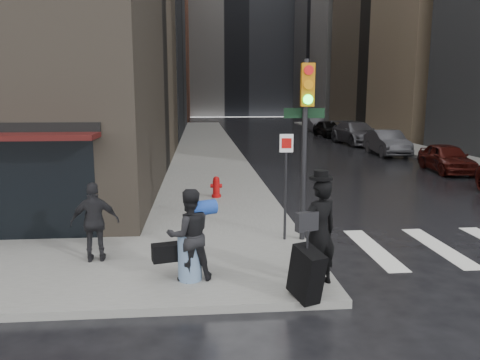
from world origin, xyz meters
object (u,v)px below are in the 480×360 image
(parked_car_2, at_px, (387,143))
(parked_car_4, at_px, (328,128))
(man_overcoat, at_px, (317,239))
(traffic_light, at_px, (304,126))
(man_jeans, at_px, (189,235))
(fire_hydrant, at_px, (216,188))
(parked_car_1, at_px, (446,158))
(man_greycoat, at_px, (95,222))
(parked_car_5, at_px, (316,124))
(parked_car_3, at_px, (356,133))

(parked_car_2, distance_m, parked_car_4, 13.04)
(man_overcoat, height_order, traffic_light, traffic_light)
(man_jeans, distance_m, fire_hydrant, 7.25)
(parked_car_1, relative_size, parked_car_2, 0.86)
(man_greycoat, distance_m, parked_car_2, 22.35)
(man_greycoat, height_order, parked_car_5, man_greycoat)
(parked_car_5, bearing_deg, parked_car_4, -94.98)
(parked_car_3, bearing_deg, traffic_light, -116.48)
(man_jeans, distance_m, parked_car_1, 17.15)
(traffic_light, height_order, parked_car_2, traffic_light)
(fire_hydrant, bearing_deg, parked_car_2, 47.66)
(man_greycoat, bearing_deg, parked_car_2, -133.42)
(man_greycoat, relative_size, parked_car_1, 0.42)
(traffic_light, relative_size, parked_car_4, 0.99)
(man_overcoat, xyz_separation_m, parked_car_3, (9.58, 26.07, -0.22))
(parked_car_1, bearing_deg, parked_car_5, 94.93)
(man_greycoat, bearing_deg, man_overcoat, 151.39)
(man_greycoat, bearing_deg, parked_car_1, -146.81)
(parked_car_2, height_order, parked_car_5, parked_car_2)
(traffic_light, height_order, fire_hydrant, traffic_light)
(traffic_light, xyz_separation_m, parked_car_2, (8.94, 16.82, -2.11))
(traffic_light, relative_size, fire_hydrant, 5.88)
(parked_car_3, bearing_deg, fire_hydrant, -125.99)
(man_overcoat, bearing_deg, traffic_light, -119.11)
(man_greycoat, relative_size, parked_car_4, 0.39)
(parked_car_3, bearing_deg, man_jeans, -119.76)
(man_jeans, height_order, parked_car_3, man_jeans)
(fire_hydrant, xyz_separation_m, parked_car_5, (11.31, 31.39, 0.26))
(man_greycoat, height_order, parked_car_3, man_greycoat)
(parked_car_3, distance_m, parked_car_4, 6.53)
(parked_car_4, bearing_deg, parked_car_2, -92.96)
(parked_car_1, height_order, parked_car_4, parked_car_4)
(traffic_light, bearing_deg, parked_car_2, 64.87)
(man_overcoat, height_order, man_jeans, man_overcoat)
(man_greycoat, height_order, fire_hydrant, man_greycoat)
(parked_car_1, xyz_separation_m, parked_car_4, (-0.27, 19.57, 0.05))
(parked_car_2, height_order, parked_car_4, parked_car_2)
(fire_hydrant, xyz_separation_m, parked_car_4, (10.72, 24.86, 0.25))
(man_overcoat, height_order, parked_car_1, man_overcoat)
(parked_car_1, bearing_deg, man_greycoat, -134.86)
(parked_car_2, relative_size, parked_car_4, 1.08)
(man_jeans, height_order, fire_hydrant, man_jeans)
(parked_car_1, relative_size, parked_car_5, 0.89)
(man_jeans, bearing_deg, parked_car_5, -121.86)
(traffic_light, distance_m, parked_car_2, 19.16)
(man_overcoat, relative_size, man_greycoat, 1.29)
(man_greycoat, relative_size, traffic_light, 0.39)
(parked_car_1, bearing_deg, man_overcoat, -120.49)
(fire_hydrant, bearing_deg, traffic_light, -69.89)
(parked_car_3, xyz_separation_m, parked_car_4, (-0.35, 6.52, -0.11))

